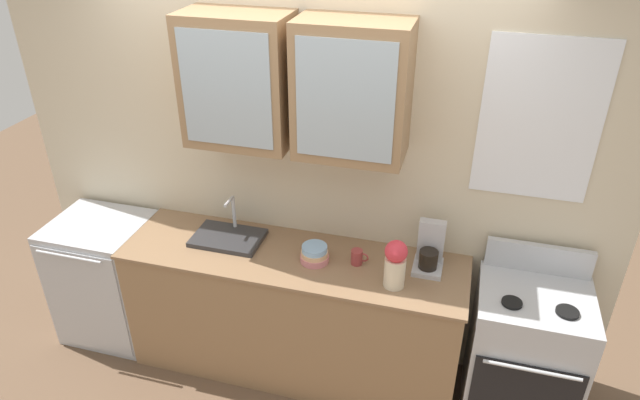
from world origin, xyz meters
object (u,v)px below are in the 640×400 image
dishwasher (108,278)px  coffee_maker (430,251)px  sink_faucet (228,237)px  bowl_stack (315,254)px  vase (395,263)px  cup_near_sink (357,257)px  stove_range (523,356)px

dishwasher → coffee_maker: 2.26m
sink_faucet → bowl_stack: 0.60m
vase → coffee_maker: vase is taller
dishwasher → coffee_maker: coffee_maker is taller
dishwasher → coffee_maker: (2.19, 0.12, 0.56)m
dishwasher → cup_near_sink: bearing=1.2°
stove_range → cup_near_sink: size_ratio=10.20×
stove_range → cup_near_sink: (-1.03, 0.03, 0.49)m
stove_range → vase: bearing=-171.9°
sink_faucet → dishwasher: size_ratio=0.48×
vase → sink_faucet: bearing=170.8°
stove_range → cup_near_sink: 1.14m
coffee_maker → vase: bearing=-125.9°
bowl_stack → vase: vase is taller
sink_faucet → vase: size_ratio=1.48×
stove_range → coffee_maker: size_ratio=3.75×
stove_range → bowl_stack: stove_range is taller
vase → coffee_maker: 0.29m
stove_range → vase: vase is taller
stove_range → sink_faucet: sink_faucet is taller
coffee_maker → dishwasher: bearing=-176.7°
coffee_maker → cup_near_sink: bearing=-168.2°
sink_faucet → dishwasher: sink_faucet is taller
bowl_stack → coffee_maker: 0.68m
dishwasher → sink_faucet: bearing=4.2°
sink_faucet → coffee_maker: bearing=2.5°
vase → dishwasher: (-2.02, 0.11, -0.61)m
stove_range → vase: 0.99m
cup_near_sink → coffee_maker: size_ratio=0.37×
sink_faucet → vase: (1.09, -0.18, 0.13)m
vase → cup_near_sink: vase is taller
sink_faucet → dishwasher: bearing=-175.8°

